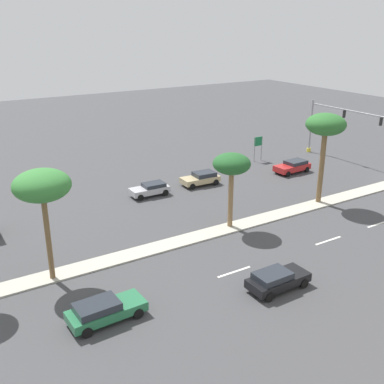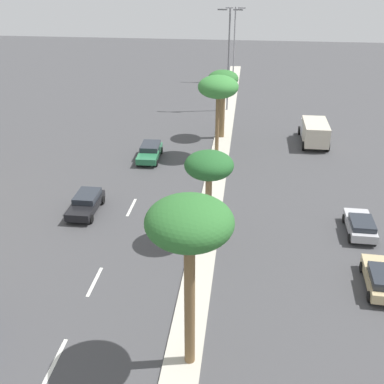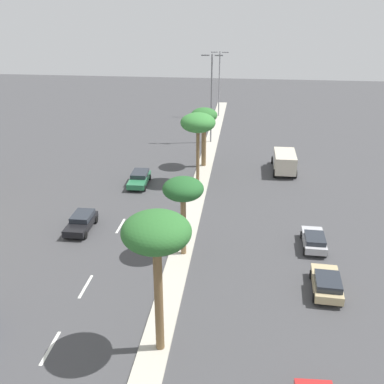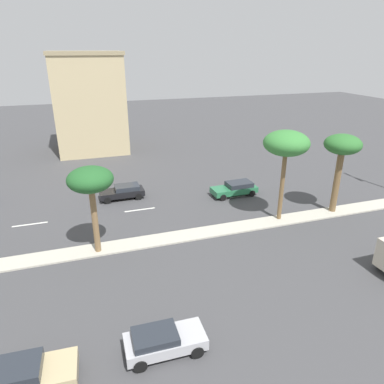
{
  "view_description": "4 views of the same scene",
  "coord_description": "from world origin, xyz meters",
  "px_view_note": "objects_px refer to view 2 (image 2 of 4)",
  "views": [
    {
      "loc": [
        -28.69,
        46.11,
        16.54
      ],
      "look_at": [
        3.61,
        26.15,
        2.46
      ],
      "focal_mm": 43.26,
      "sensor_mm": 36.0,
      "label": 1
    },
    {
      "loc": [
        2.42,
        -2.59,
        17.28
      ],
      "look_at": [
        -0.87,
        24.76,
        3.55
      ],
      "focal_mm": 44.16,
      "sensor_mm": 36.0,
      "label": 2
    },
    {
      "loc": [
        4.62,
        -6.42,
        18.7
      ],
      "look_at": [
        0.47,
        28.1,
        3.85
      ],
      "focal_mm": 42.35,
      "sensor_mm": 36.0,
      "label": 3
    },
    {
      "loc": [
        23.47,
        23.99,
        13.77
      ],
      "look_at": [
        -3.28,
        32.78,
        2.31
      ],
      "focal_mm": 33.02,
      "sensor_mm": 36.0,
      "label": 4
    }
  ],
  "objects_px": {
    "palm_tree_near": "(209,167)",
    "sedan_green_center": "(150,152)",
    "street_lamp_outboard": "(234,39)",
    "sedan_silver_inboard": "(360,225)",
    "box_truck": "(315,131)",
    "palm_tree_center": "(189,227)",
    "sedan_black_leading": "(86,203)",
    "street_lamp_left": "(229,54)",
    "palm_tree_rear": "(218,88)",
    "palm_tree_front": "(223,82)",
    "sedan_tan_right": "(383,279)"
  },
  "relations": [
    {
      "from": "street_lamp_outboard",
      "to": "box_truck",
      "type": "relative_size",
      "value": 1.79
    },
    {
      "from": "sedan_tan_right",
      "to": "palm_tree_rear",
      "type": "bearing_deg",
      "value": 119.92
    },
    {
      "from": "palm_tree_center",
      "to": "sedan_green_center",
      "type": "xyz_separation_m",
      "value": [
        -6.9,
        24.67,
        -6.72
      ]
    },
    {
      "from": "palm_tree_near",
      "to": "palm_tree_front",
      "type": "height_order",
      "value": "palm_tree_front"
    },
    {
      "from": "street_lamp_left",
      "to": "sedan_tan_right",
      "type": "xyz_separation_m",
      "value": [
        10.83,
        -34.62,
        -6.23
      ]
    },
    {
      "from": "street_lamp_left",
      "to": "palm_tree_rear",
      "type": "bearing_deg",
      "value": -90.64
    },
    {
      "from": "palm_tree_near",
      "to": "street_lamp_outboard",
      "type": "xyz_separation_m",
      "value": [
        -0.27,
        46.29,
        0.85
      ]
    },
    {
      "from": "palm_tree_center",
      "to": "palm_tree_rear",
      "type": "xyz_separation_m",
      "value": [
        -0.63,
        25.94,
        -0.76
      ]
    },
    {
      "from": "palm_tree_center",
      "to": "sedan_tan_right",
      "type": "xyz_separation_m",
      "value": [
        10.37,
        6.81,
        -6.72
      ]
    },
    {
      "from": "palm_tree_rear",
      "to": "street_lamp_left",
      "type": "distance_m",
      "value": 15.5
    },
    {
      "from": "palm_tree_center",
      "to": "box_truck",
      "type": "relative_size",
      "value": 1.43
    },
    {
      "from": "box_truck",
      "to": "sedan_tan_right",
      "type": "bearing_deg",
      "value": -86.81
    },
    {
      "from": "palm_tree_near",
      "to": "street_lamp_outboard",
      "type": "relative_size",
      "value": 0.59
    },
    {
      "from": "palm_tree_center",
      "to": "sedan_tan_right",
      "type": "relative_size",
      "value": 2.05
    },
    {
      "from": "palm_tree_rear",
      "to": "sedan_black_leading",
      "type": "xyz_separation_m",
      "value": [
        -8.96,
        -12.14,
        -5.97
      ]
    },
    {
      "from": "palm_tree_near",
      "to": "box_truck",
      "type": "distance_m",
      "value": 22.45
    },
    {
      "from": "sedan_silver_inboard",
      "to": "box_truck",
      "type": "xyz_separation_m",
      "value": [
        -1.24,
        17.77,
        0.65
      ]
    },
    {
      "from": "palm_tree_near",
      "to": "street_lamp_outboard",
      "type": "bearing_deg",
      "value": 90.34
    },
    {
      "from": "palm_tree_center",
      "to": "street_lamp_left",
      "type": "distance_m",
      "value": 41.44
    },
    {
      "from": "palm_tree_near",
      "to": "sedan_green_center",
      "type": "distance_m",
      "value": 16.3
    },
    {
      "from": "palm_tree_center",
      "to": "palm_tree_rear",
      "type": "distance_m",
      "value": 25.96
    },
    {
      "from": "palm_tree_near",
      "to": "box_truck",
      "type": "xyz_separation_m",
      "value": [
        9.14,
        20.08,
        -4.15
      ]
    },
    {
      "from": "palm_tree_rear",
      "to": "sedan_silver_inboard",
      "type": "distance_m",
      "value": 17.99
    },
    {
      "from": "palm_tree_rear",
      "to": "sedan_black_leading",
      "type": "relative_size",
      "value": 1.8
    },
    {
      "from": "box_truck",
      "to": "palm_tree_center",
      "type": "bearing_deg",
      "value": -106.39
    },
    {
      "from": "palm_tree_rear",
      "to": "sedan_silver_inboard",
      "type": "height_order",
      "value": "palm_tree_rear"
    },
    {
      "from": "palm_tree_near",
      "to": "sedan_green_center",
      "type": "relative_size",
      "value": 1.38
    },
    {
      "from": "palm_tree_rear",
      "to": "box_truck",
      "type": "bearing_deg",
      "value": 26.34
    },
    {
      "from": "box_truck",
      "to": "sedan_silver_inboard",
      "type": "bearing_deg",
      "value": -86.01
    },
    {
      "from": "palm_tree_near",
      "to": "street_lamp_left",
      "type": "height_order",
      "value": "street_lamp_left"
    },
    {
      "from": "palm_tree_front",
      "to": "street_lamp_outboard",
      "type": "bearing_deg",
      "value": 89.71
    },
    {
      "from": "sedan_black_leading",
      "to": "sedan_tan_right",
      "type": "bearing_deg",
      "value": -19.3
    },
    {
      "from": "street_lamp_outboard",
      "to": "box_truck",
      "type": "distance_m",
      "value": 28.29
    },
    {
      "from": "palm_tree_rear",
      "to": "box_truck",
      "type": "xyz_separation_m",
      "value": [
        9.67,
        4.79,
        -5.36
      ]
    },
    {
      "from": "palm_tree_front",
      "to": "sedan_silver_inboard",
      "type": "relative_size",
      "value": 1.78
    },
    {
      "from": "sedan_green_center",
      "to": "box_truck",
      "type": "bearing_deg",
      "value": 20.8
    },
    {
      "from": "palm_tree_front",
      "to": "sedan_black_leading",
      "type": "relative_size",
      "value": 1.64
    },
    {
      "from": "street_lamp_outboard",
      "to": "sedan_silver_inboard",
      "type": "height_order",
      "value": "street_lamp_outboard"
    },
    {
      "from": "palm_tree_rear",
      "to": "palm_tree_front",
      "type": "relative_size",
      "value": 1.1
    },
    {
      "from": "palm_tree_near",
      "to": "sedan_black_leading",
      "type": "relative_size",
      "value": 1.49
    },
    {
      "from": "sedan_black_leading",
      "to": "box_truck",
      "type": "height_order",
      "value": "box_truck"
    },
    {
      "from": "street_lamp_left",
      "to": "street_lamp_outboard",
      "type": "xyz_separation_m",
      "value": [
        0.09,
        15.5,
        -0.62
      ]
    },
    {
      "from": "palm_tree_front",
      "to": "box_truck",
      "type": "xyz_separation_m",
      "value": [
        9.54,
        -0.66,
        -4.63
      ]
    },
    {
      "from": "palm_tree_front",
      "to": "box_truck",
      "type": "distance_m",
      "value": 10.63
    },
    {
      "from": "sedan_silver_inboard",
      "to": "sedan_black_leading",
      "type": "bearing_deg",
      "value": 177.55
    },
    {
      "from": "palm_tree_center",
      "to": "sedan_green_center",
      "type": "height_order",
      "value": "palm_tree_center"
    },
    {
      "from": "palm_tree_center",
      "to": "street_lamp_left",
      "type": "bearing_deg",
      "value": 90.64
    },
    {
      "from": "palm_tree_near",
      "to": "street_lamp_left",
      "type": "xyz_separation_m",
      "value": [
        -0.36,
        30.79,
        1.47
      ]
    },
    {
      "from": "palm_tree_near",
      "to": "palm_tree_rear",
      "type": "height_order",
      "value": "palm_tree_rear"
    },
    {
      "from": "street_lamp_outboard",
      "to": "sedan_tan_right",
      "type": "distance_m",
      "value": 51.57
    }
  ]
}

